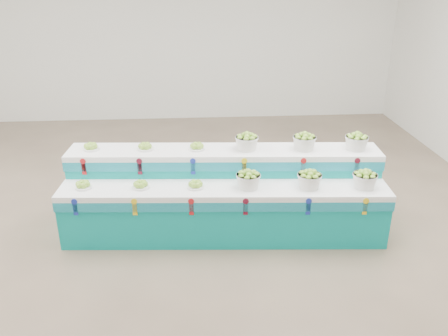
{
  "coord_description": "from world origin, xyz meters",
  "views": [
    {
      "loc": [
        0.52,
        -5.2,
        3.15
      ],
      "look_at": [
        0.9,
        0.05,
        0.87
      ],
      "focal_mm": 37.18,
      "sensor_mm": 36.0,
      "label": 1
    }
  ],
  "objects_px": {
    "plate_upper_mid": "(145,146)",
    "basket_upper_right": "(356,141)",
    "basket_lower_left": "(248,179)",
    "display_stand": "(224,194)"
  },
  "relations": [
    {
      "from": "plate_upper_mid",
      "to": "basket_upper_right",
      "type": "xyz_separation_m",
      "value": [
        2.68,
        -0.18,
        0.06
      ]
    },
    {
      "from": "basket_lower_left",
      "to": "display_stand",
      "type": "bearing_deg",
      "value": 135.62
    },
    {
      "from": "basket_lower_left",
      "to": "basket_upper_right",
      "type": "relative_size",
      "value": 1.0
    },
    {
      "from": "basket_lower_left",
      "to": "basket_upper_right",
      "type": "height_order",
      "value": "basket_upper_right"
    },
    {
      "from": "display_stand",
      "to": "basket_lower_left",
      "type": "bearing_deg",
      "value": -40.55
    },
    {
      "from": "display_stand",
      "to": "basket_upper_right",
      "type": "relative_size",
      "value": 13.68
    },
    {
      "from": "display_stand",
      "to": "basket_upper_right",
      "type": "distance_m",
      "value": 1.81
    },
    {
      "from": "basket_lower_left",
      "to": "basket_upper_right",
      "type": "distance_m",
      "value": 1.51
    },
    {
      "from": "display_stand",
      "to": "basket_upper_right",
      "type": "height_order",
      "value": "basket_upper_right"
    },
    {
      "from": "plate_upper_mid",
      "to": "basket_upper_right",
      "type": "bearing_deg",
      "value": -3.83
    }
  ]
}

